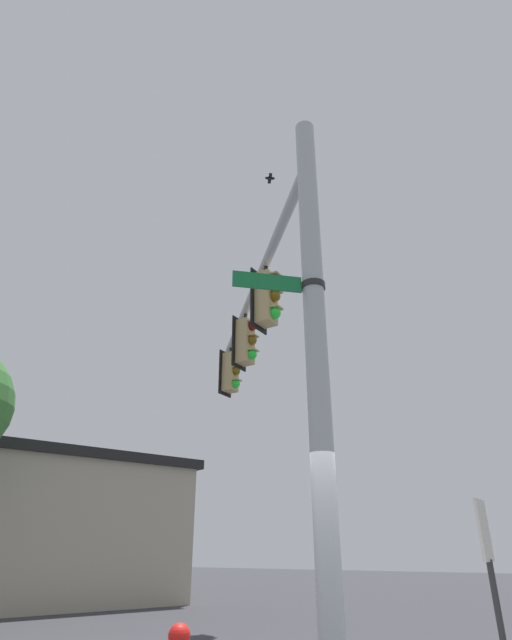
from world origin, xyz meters
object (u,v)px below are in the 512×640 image
(bird_flying, at_px, (270,178))
(historical_marker, at_px, (489,559))
(traffic_light_mid_inner, at_px, (246,341))
(traffic_light_nearest_pole, at_px, (267,298))
(traffic_light_mid_outer, at_px, (231,372))
(street_name_sign, at_px, (293,284))

(bird_flying, relative_size, historical_marker, 0.18)
(traffic_light_mid_inner, relative_size, bird_flying, 3.47)
(traffic_light_mid_inner, xyz_separation_m, historical_marker, (1.18, 4.58, -4.44))
(traffic_light_nearest_pole, height_order, historical_marker, traffic_light_nearest_pole)
(traffic_light_mid_outer, bearing_deg, street_name_sign, 41.81)
(street_name_sign, relative_size, historical_marker, 0.44)
(historical_marker, bearing_deg, street_name_sign, -27.60)
(traffic_light_nearest_pole, bearing_deg, traffic_light_mid_outer, -135.93)
(traffic_light_mid_inner, relative_size, street_name_sign, 1.41)
(traffic_light_mid_inner, bearing_deg, traffic_light_nearest_pole, 44.07)
(traffic_light_mid_outer, bearing_deg, traffic_light_nearest_pole, 44.07)
(historical_marker, bearing_deg, traffic_light_mid_inner, -104.45)
(street_name_sign, bearing_deg, traffic_light_mid_outer, -138.19)
(bird_flying, bearing_deg, traffic_light_nearest_pole, 27.90)
(traffic_light_nearest_pole, relative_size, bird_flying, 3.47)
(street_name_sign, xyz_separation_m, historical_marker, (-2.57, 1.34, -3.23))
(traffic_light_mid_inner, bearing_deg, historical_marker, 75.55)
(traffic_light_nearest_pole, distance_m, street_name_sign, 3.01)
(traffic_light_nearest_pole, xyz_separation_m, traffic_light_mid_inner, (-1.58, -1.53, 0.00))
(traffic_light_nearest_pole, distance_m, bird_flying, 4.94)
(traffic_light_mid_inner, relative_size, historical_marker, 0.62)
(traffic_light_mid_outer, height_order, historical_marker, traffic_light_mid_outer)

